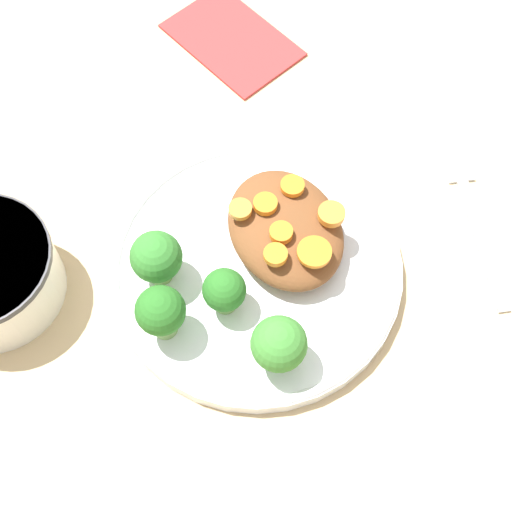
% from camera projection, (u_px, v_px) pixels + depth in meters
% --- Properties ---
extents(ground_plane, '(4.00, 4.00, 0.00)m').
position_uv_depth(ground_plane, '(256.00, 272.00, 0.60)').
color(ground_plane, tan).
extents(plate, '(0.24, 0.24, 0.02)m').
position_uv_depth(plate, '(256.00, 267.00, 0.59)').
color(plate, white).
rests_on(plate, ground_plane).
extents(stew_mound, '(0.12, 0.09, 0.04)m').
position_uv_depth(stew_mound, '(285.00, 229.00, 0.58)').
color(stew_mound, brown).
rests_on(stew_mound, plate).
extents(broccoli_floret_0, '(0.03, 0.03, 0.04)m').
position_uv_depth(broccoli_floret_0, '(224.00, 291.00, 0.55)').
color(broccoli_floret_0, '#759E51').
rests_on(broccoli_floret_0, plate).
extents(broccoli_floret_1, '(0.04, 0.04, 0.06)m').
position_uv_depth(broccoli_floret_1, '(161.00, 312.00, 0.53)').
color(broccoli_floret_1, '#7FA85B').
rests_on(broccoli_floret_1, plate).
extents(broccoli_floret_2, '(0.04, 0.04, 0.05)m').
position_uv_depth(broccoli_floret_2, '(157.00, 258.00, 0.56)').
color(broccoli_floret_2, '#759E51').
rests_on(broccoli_floret_2, plate).
extents(broccoli_floret_3, '(0.04, 0.04, 0.06)m').
position_uv_depth(broccoli_floret_3, '(279.00, 344.00, 0.52)').
color(broccoli_floret_3, '#7FA85B').
rests_on(broccoli_floret_3, plate).
extents(carrot_slice_0, '(0.02, 0.02, 0.01)m').
position_uv_depth(carrot_slice_0, '(275.00, 255.00, 0.55)').
color(carrot_slice_0, orange).
rests_on(carrot_slice_0, stew_mound).
extents(carrot_slice_1, '(0.02, 0.02, 0.01)m').
position_uv_depth(carrot_slice_1, '(331.00, 213.00, 0.56)').
color(carrot_slice_1, orange).
rests_on(carrot_slice_1, stew_mound).
extents(carrot_slice_2, '(0.02, 0.02, 0.01)m').
position_uv_depth(carrot_slice_2, '(265.00, 204.00, 0.57)').
color(carrot_slice_2, orange).
rests_on(carrot_slice_2, stew_mound).
extents(carrot_slice_3, '(0.03, 0.03, 0.00)m').
position_uv_depth(carrot_slice_3, '(314.00, 252.00, 0.55)').
color(carrot_slice_3, orange).
rests_on(carrot_slice_3, stew_mound).
extents(carrot_slice_4, '(0.02, 0.02, 0.01)m').
position_uv_depth(carrot_slice_4, '(292.00, 186.00, 0.58)').
color(carrot_slice_4, orange).
rests_on(carrot_slice_4, stew_mound).
extents(carrot_slice_5, '(0.02, 0.02, 0.01)m').
position_uv_depth(carrot_slice_5, '(237.00, 210.00, 0.57)').
color(carrot_slice_5, orange).
rests_on(carrot_slice_5, stew_mound).
extents(carrot_slice_6, '(0.02, 0.02, 0.01)m').
position_uv_depth(carrot_slice_6, '(279.00, 229.00, 0.56)').
color(carrot_slice_6, orange).
rests_on(carrot_slice_6, stew_mound).
extents(fork, '(0.18, 0.06, 0.01)m').
position_uv_depth(fork, '(468.00, 197.00, 0.63)').
color(fork, '#BDBDBD').
rests_on(fork, ground_plane).
extents(napkin, '(0.15, 0.12, 0.01)m').
position_uv_depth(napkin, '(232.00, 39.00, 0.72)').
color(napkin, '#B73333').
rests_on(napkin, ground_plane).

